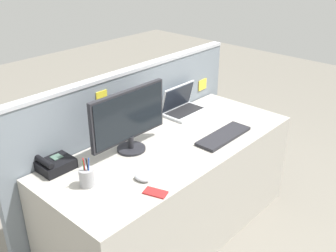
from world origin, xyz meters
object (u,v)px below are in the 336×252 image
(cell_phone_red_case, at_px, (155,193))
(keyboard_main, at_px, (224,136))
(desktop_monitor, at_px, (129,118))
(laptop, at_px, (182,106))
(computer_mouse_right_hand, at_px, (142,178))
(pen_cup, at_px, (87,177))
(desk_phone, at_px, (55,164))

(cell_phone_red_case, bearing_deg, keyboard_main, -10.71)
(desktop_monitor, relative_size, cell_phone_red_case, 4.62)
(laptop, relative_size, computer_mouse_right_hand, 3.42)
(keyboard_main, relative_size, cell_phone_red_case, 3.57)
(desktop_monitor, distance_m, pen_cup, 0.49)
(computer_mouse_right_hand, bearing_deg, desk_phone, 111.33)
(desk_phone, height_order, keyboard_main, desk_phone)
(keyboard_main, height_order, cell_phone_red_case, keyboard_main)
(pen_cup, bearing_deg, computer_mouse_right_hand, -38.38)
(keyboard_main, bearing_deg, pen_cup, 166.92)
(laptop, bearing_deg, cell_phone_red_case, -146.95)
(desktop_monitor, bearing_deg, keyboard_main, -32.51)
(desk_phone, distance_m, pen_cup, 0.28)
(keyboard_main, xyz_separation_m, computer_mouse_right_hand, (-0.76, 0.03, 0.01))
(laptop, distance_m, cell_phone_red_case, 1.11)
(laptop, height_order, computer_mouse_right_hand, laptop)
(computer_mouse_right_hand, distance_m, pen_cup, 0.31)
(laptop, height_order, desk_phone, laptop)
(desktop_monitor, xyz_separation_m, cell_phone_red_case, (-0.24, -0.46, -0.22))
(pen_cup, bearing_deg, desktop_monitor, 15.99)
(desktop_monitor, bearing_deg, computer_mouse_right_hand, -122.52)
(computer_mouse_right_hand, bearing_deg, laptop, 18.99)
(desktop_monitor, relative_size, pen_cup, 3.20)
(keyboard_main, distance_m, pen_cup, 1.02)
(desk_phone, height_order, computer_mouse_right_hand, desk_phone)
(desk_phone, height_order, pen_cup, pen_cup)
(cell_phone_red_case, bearing_deg, desktop_monitor, 43.83)
(computer_mouse_right_hand, relative_size, cell_phone_red_case, 0.78)
(desktop_monitor, height_order, laptop, desktop_monitor)
(keyboard_main, height_order, computer_mouse_right_hand, computer_mouse_right_hand)
(keyboard_main, xyz_separation_m, cell_phone_red_case, (-0.79, -0.11, -0.01))
(laptop, bearing_deg, keyboard_main, -105.27)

